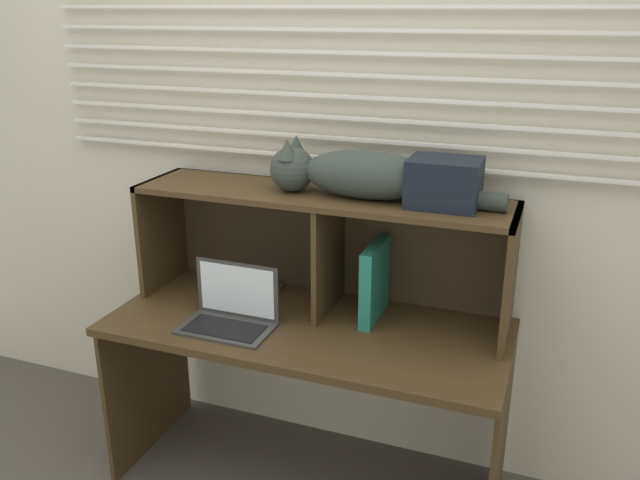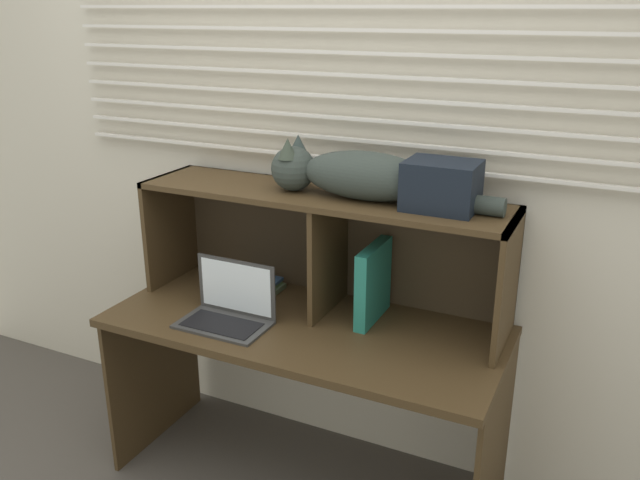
{
  "view_description": "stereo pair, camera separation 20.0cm",
  "coord_description": "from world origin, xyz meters",
  "px_view_note": "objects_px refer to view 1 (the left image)",
  "views": [
    {
      "loc": [
        0.82,
        -1.83,
        1.81
      ],
      "look_at": [
        0.0,
        0.33,
        0.98
      ],
      "focal_mm": 36.94,
      "sensor_mm": 36.0,
      "label": 1
    },
    {
      "loc": [
        1.0,
        -1.75,
        1.81
      ],
      "look_at": [
        0.0,
        0.33,
        0.98
      ],
      "focal_mm": 36.94,
      "sensor_mm": 36.0,
      "label": 2
    }
  ],
  "objects_px": {
    "storage_box": "(444,183)",
    "laptop": "(231,313)",
    "binder_upright": "(375,281)",
    "cat": "(353,174)",
    "book_stack": "(247,290)"
  },
  "relations": [
    {
      "from": "storage_box",
      "to": "binder_upright",
      "type": "bearing_deg",
      "value": 180.0
    },
    {
      "from": "book_stack",
      "to": "storage_box",
      "type": "xyz_separation_m",
      "value": [
        0.76,
        -0.0,
        0.52
      ]
    },
    {
      "from": "book_stack",
      "to": "storage_box",
      "type": "distance_m",
      "value": 0.92
    },
    {
      "from": "storage_box",
      "to": "laptop",
      "type": "bearing_deg",
      "value": -160.22
    },
    {
      "from": "binder_upright",
      "to": "book_stack",
      "type": "height_order",
      "value": "binder_upright"
    },
    {
      "from": "binder_upright",
      "to": "storage_box",
      "type": "height_order",
      "value": "storage_box"
    },
    {
      "from": "book_stack",
      "to": "cat",
      "type": "bearing_deg",
      "value": -0.23
    },
    {
      "from": "binder_upright",
      "to": "storage_box",
      "type": "xyz_separation_m",
      "value": [
        0.23,
        0.0,
        0.4
      ]
    },
    {
      "from": "cat",
      "to": "laptop",
      "type": "height_order",
      "value": "cat"
    },
    {
      "from": "book_stack",
      "to": "storage_box",
      "type": "height_order",
      "value": "storage_box"
    },
    {
      "from": "laptop",
      "to": "book_stack",
      "type": "xyz_separation_m",
      "value": [
        -0.06,
        0.25,
        -0.03
      ]
    },
    {
      "from": "binder_upright",
      "to": "cat",
      "type": "bearing_deg",
      "value": -180.0
    },
    {
      "from": "book_stack",
      "to": "storage_box",
      "type": "bearing_deg",
      "value": -0.13
    },
    {
      "from": "cat",
      "to": "binder_upright",
      "type": "height_order",
      "value": "cat"
    },
    {
      "from": "cat",
      "to": "storage_box",
      "type": "xyz_separation_m",
      "value": [
        0.32,
        0.0,
        -0.0
      ]
    }
  ]
}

